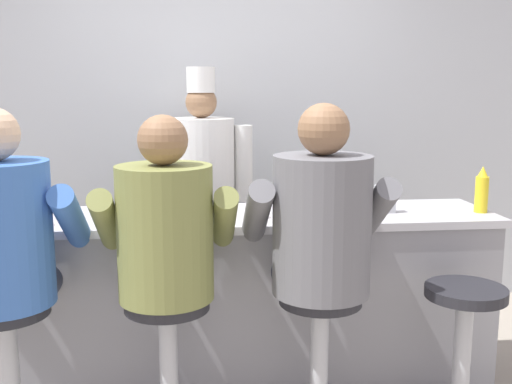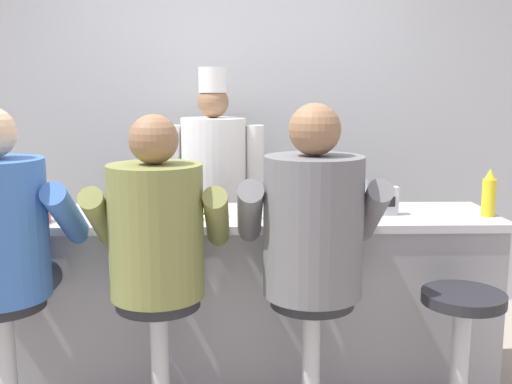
% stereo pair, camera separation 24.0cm
% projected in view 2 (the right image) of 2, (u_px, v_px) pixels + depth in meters
% --- Properties ---
extents(wall_back, '(10.00, 0.06, 2.70)m').
position_uv_depth(wall_back, '(232.00, 123.00, 4.33)').
color(wall_back, '#B2B7BC').
rests_on(wall_back, ground_plane).
extents(diner_counter, '(2.78, 0.60, 0.95)m').
position_uv_depth(diner_counter, '(231.00, 301.00, 3.20)').
color(diner_counter, gray).
rests_on(diner_counter, ground_plane).
extents(ketchup_bottle_red, '(0.06, 0.06, 0.24)m').
position_uv_depth(ketchup_bottle_red, '(306.00, 193.00, 3.08)').
color(ketchup_bottle_red, red).
rests_on(ketchup_bottle_red, diner_counter).
extents(mustard_bottle_yellow, '(0.07, 0.07, 0.24)m').
position_uv_depth(mustard_bottle_yellow, '(489.00, 194.00, 3.05)').
color(mustard_bottle_yellow, yellow).
rests_on(mustard_bottle_yellow, diner_counter).
extents(hot_sauce_bottle_orange, '(0.04, 0.04, 0.14)m').
position_uv_depth(hot_sauce_bottle_orange, '(254.00, 205.00, 3.00)').
color(hot_sauce_bottle_orange, orange).
rests_on(hot_sauce_bottle_orange, diner_counter).
extents(water_pitcher_clear, '(0.13, 0.11, 0.18)m').
position_uv_depth(water_pitcher_clear, '(354.00, 190.00, 3.30)').
color(water_pitcher_clear, silver).
rests_on(water_pitcher_clear, diner_counter).
extents(breakfast_plate, '(0.23, 0.23, 0.05)m').
position_uv_depth(breakfast_plate, '(206.00, 214.00, 3.05)').
color(breakfast_plate, white).
rests_on(breakfast_plate, diner_counter).
extents(cereal_bowl, '(0.15, 0.15, 0.05)m').
position_uv_depth(cereal_bowl, '(35.00, 218.00, 2.91)').
color(cereal_bowl, '#B24C47').
rests_on(cereal_bowl, diner_counter).
extents(coffee_mug_blue, '(0.13, 0.09, 0.08)m').
position_uv_depth(coffee_mug_blue, '(5.00, 214.00, 2.93)').
color(coffee_mug_blue, '#4C7AB2').
rests_on(coffee_mug_blue, diner_counter).
extents(coffee_mug_white, '(0.14, 0.09, 0.10)m').
position_uv_depth(coffee_mug_white, '(165.00, 208.00, 3.02)').
color(coffee_mug_white, white).
rests_on(coffee_mug_white, diner_counter).
extents(napkin_dispenser_chrome, '(0.10, 0.06, 0.15)m').
position_uv_depth(napkin_dispenser_chrome, '(388.00, 201.00, 3.09)').
color(napkin_dispenser_chrome, silver).
rests_on(napkin_dispenser_chrome, diner_counter).
extents(diner_seated_blue, '(0.65, 0.64, 1.53)m').
position_uv_depth(diner_seated_blue, '(1.00, 239.00, 2.59)').
color(diner_seated_blue, '#B2B5BA').
rests_on(diner_seated_blue, ground_plane).
extents(diner_seated_olive, '(0.62, 0.61, 1.50)m').
position_uv_depth(diner_seated_olive, '(158.00, 242.00, 2.61)').
color(diner_seated_olive, '#B2B5BA').
rests_on(diner_seated_olive, ground_plane).
extents(diner_seated_grey, '(0.66, 0.65, 1.54)m').
position_uv_depth(diner_seated_grey, '(312.00, 236.00, 2.62)').
color(diner_seated_grey, '#B2B5BA').
rests_on(diner_seated_grey, ground_plane).
extents(empty_stool_round, '(0.37, 0.37, 0.71)m').
position_uv_depth(empty_stool_round, '(461.00, 342.00, 2.69)').
color(empty_stool_round, '#B2B5BA').
rests_on(empty_stool_round, ground_plane).
extents(cook_in_whites_near, '(0.68, 0.44, 1.74)m').
position_uv_depth(cook_in_whites_near, '(214.00, 185.00, 4.06)').
color(cook_in_whites_near, '#232328').
rests_on(cook_in_whites_near, ground_plane).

